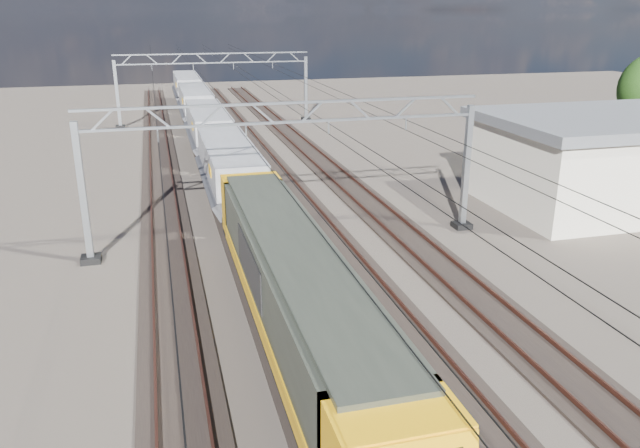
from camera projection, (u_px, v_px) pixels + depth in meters
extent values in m
plane|color=#2A261F|center=(309.00, 275.00, 27.78)|extent=(160.00, 160.00, 0.00)
cube|color=black|center=(171.00, 288.00, 26.31)|extent=(2.60, 140.00, 0.12)
cube|color=brown|center=(153.00, 286.00, 26.09)|extent=(0.08, 140.00, 0.16)
cube|color=brown|center=(188.00, 282.00, 26.43)|extent=(0.08, 140.00, 0.16)
cube|color=black|center=(264.00, 278.00, 27.27)|extent=(2.60, 140.00, 0.12)
cube|color=brown|center=(248.00, 276.00, 27.05)|extent=(0.08, 140.00, 0.16)
cube|color=brown|center=(281.00, 273.00, 27.40)|extent=(0.08, 140.00, 0.16)
cube|color=black|center=(352.00, 269.00, 28.24)|extent=(2.60, 140.00, 0.12)
cube|color=brown|center=(336.00, 267.00, 28.01)|extent=(0.08, 140.00, 0.16)
cube|color=brown|center=(367.00, 264.00, 28.36)|extent=(0.08, 140.00, 0.16)
cube|color=black|center=(433.00, 260.00, 29.20)|extent=(2.60, 140.00, 0.12)
cube|color=brown|center=(419.00, 259.00, 28.98)|extent=(0.08, 140.00, 0.16)
cube|color=brown|center=(447.00, 256.00, 29.32)|extent=(0.08, 140.00, 0.16)
cube|color=#969DA3|center=(83.00, 194.00, 28.07)|extent=(0.30, 0.30, 6.60)
cube|color=#969DA3|center=(466.00, 168.00, 32.65)|extent=(0.30, 0.30, 6.60)
cube|color=black|center=(91.00, 259.00, 29.10)|extent=(0.90, 0.90, 0.30)
cube|color=black|center=(462.00, 225.00, 33.67)|extent=(0.90, 0.90, 0.30)
cube|color=#969DA3|center=(288.00, 103.00, 29.14)|extent=(19.30, 0.18, 0.12)
cube|color=#969DA3|center=(288.00, 122.00, 29.43)|extent=(19.30, 0.18, 0.12)
cube|color=#969DA3|center=(102.00, 120.00, 27.28)|extent=(1.03, 0.10, 0.94)
cube|color=#969DA3|center=(158.00, 118.00, 27.86)|extent=(1.03, 0.10, 0.94)
cube|color=#969DA3|center=(211.00, 116.00, 28.43)|extent=(1.03, 0.10, 0.94)
cube|color=#969DA3|center=(263.00, 114.00, 29.00)|extent=(1.03, 0.10, 0.94)
cube|color=#969DA3|center=(312.00, 112.00, 29.57)|extent=(1.03, 0.10, 0.94)
cube|color=#969DA3|center=(360.00, 110.00, 30.14)|extent=(1.03, 0.10, 0.94)
cube|color=#969DA3|center=(406.00, 108.00, 30.71)|extent=(1.03, 0.10, 0.94)
cube|color=#969DA3|center=(450.00, 106.00, 31.29)|extent=(1.03, 0.10, 0.94)
cube|color=#969DA3|center=(158.00, 135.00, 28.09)|extent=(0.06, 0.06, 0.65)
cube|color=#969DA3|center=(246.00, 131.00, 29.06)|extent=(0.06, 0.06, 0.65)
cube|color=#969DA3|center=(329.00, 127.00, 30.02)|extent=(0.06, 0.06, 0.65)
cube|color=#969DA3|center=(406.00, 123.00, 30.98)|extent=(0.06, 0.06, 0.65)
cube|color=#969DA3|center=(117.00, 95.00, 60.99)|extent=(0.30, 0.30, 6.60)
cube|color=#969DA3|center=(306.00, 89.00, 65.56)|extent=(0.30, 0.30, 6.60)
cube|color=black|center=(121.00, 127.00, 62.01)|extent=(0.90, 0.90, 0.30)
cube|color=black|center=(306.00, 119.00, 66.59)|extent=(0.90, 0.90, 0.30)
cube|color=#969DA3|center=(213.00, 54.00, 62.06)|extent=(19.30, 0.18, 0.12)
cube|color=#969DA3|center=(213.00, 63.00, 62.35)|extent=(19.30, 0.18, 0.12)
cube|color=#969DA3|center=(126.00, 60.00, 60.20)|extent=(1.03, 0.10, 0.94)
cube|color=#969DA3|center=(152.00, 59.00, 60.77)|extent=(1.03, 0.10, 0.94)
cube|color=#969DA3|center=(177.00, 59.00, 61.34)|extent=(1.03, 0.10, 0.94)
cube|color=#969DA3|center=(201.00, 58.00, 61.92)|extent=(1.03, 0.10, 0.94)
cube|color=#969DA3|center=(225.00, 58.00, 62.49)|extent=(1.03, 0.10, 0.94)
cube|color=#969DA3|center=(249.00, 58.00, 63.06)|extent=(1.03, 0.10, 0.94)
cube|color=#969DA3|center=(272.00, 57.00, 63.63)|extent=(1.03, 0.10, 0.94)
cube|color=#969DA3|center=(294.00, 57.00, 64.20)|extent=(1.03, 0.10, 0.94)
cube|color=#969DA3|center=(152.00, 67.00, 61.01)|extent=(0.06, 0.06, 0.65)
cube|color=#969DA3|center=(193.00, 67.00, 61.97)|extent=(0.06, 0.06, 0.65)
cube|color=#969DA3|center=(233.00, 66.00, 62.94)|extent=(0.06, 0.06, 0.65)
cube|color=#969DA3|center=(272.00, 65.00, 63.90)|extent=(0.06, 0.06, 0.65)
cylinder|color=black|center=(157.00, 127.00, 31.86)|extent=(0.03, 140.00, 0.03)
cylinder|color=black|center=(156.00, 117.00, 31.69)|extent=(0.03, 140.00, 0.03)
cylinder|color=black|center=(235.00, 124.00, 32.82)|extent=(0.03, 140.00, 0.03)
cylinder|color=black|center=(235.00, 114.00, 32.66)|extent=(0.03, 140.00, 0.03)
cylinder|color=black|center=(309.00, 120.00, 33.78)|extent=(0.03, 140.00, 0.03)
cylinder|color=black|center=(309.00, 111.00, 33.62)|extent=(0.03, 140.00, 0.03)
cylinder|color=black|center=(378.00, 117.00, 34.75)|extent=(0.03, 140.00, 0.03)
cylinder|color=black|center=(379.00, 108.00, 34.58)|extent=(0.03, 140.00, 0.03)
cube|color=black|center=(263.00, 260.00, 27.38)|extent=(2.20, 3.60, 0.60)
cube|color=black|center=(295.00, 320.00, 21.31)|extent=(2.65, 20.00, 0.25)
cube|color=black|center=(295.00, 330.00, 21.44)|extent=(2.20, 4.50, 0.75)
cube|color=#2A2F27|center=(294.00, 282.00, 20.85)|extent=(2.65, 17.00, 2.60)
cube|color=#F3AA0C|center=(255.00, 314.00, 20.85)|extent=(0.04, 17.00, 0.60)
cube|color=#F3AA0C|center=(332.00, 304.00, 21.50)|extent=(0.04, 17.00, 0.60)
cube|color=black|center=(249.00, 265.00, 21.32)|extent=(0.05, 5.00, 1.40)
cube|color=black|center=(325.00, 258.00, 21.98)|extent=(0.05, 5.00, 1.40)
cube|color=#2A2F27|center=(293.00, 244.00, 20.40)|extent=(2.25, 18.00, 0.15)
cube|color=#F3AA0C|center=(252.00, 204.00, 29.17)|extent=(2.65, 1.80, 2.60)
cube|color=#F3AA0C|center=(249.00, 189.00, 29.88)|extent=(2.60, 0.46, 1.52)
cube|color=black|center=(237.00, 187.00, 29.80)|extent=(0.85, 0.08, 0.75)
cube|color=black|center=(260.00, 185.00, 30.07)|extent=(0.85, 0.08, 0.75)
cylinder|color=black|center=(232.00, 226.00, 30.52)|extent=(0.36, 0.50, 0.36)
cylinder|color=black|center=(266.00, 223.00, 30.93)|extent=(0.36, 0.50, 0.36)
cylinder|color=white|center=(237.00, 215.00, 30.29)|extent=(0.20, 0.08, 0.20)
cylinder|color=white|center=(261.00, 213.00, 30.58)|extent=(0.20, 0.08, 0.20)
cube|color=black|center=(241.00, 215.00, 33.51)|extent=(2.20, 2.60, 0.55)
cube|color=black|center=(223.00, 175.00, 41.74)|extent=(2.20, 2.60, 0.55)
cube|color=black|center=(231.00, 187.00, 37.51)|extent=(2.40, 13.00, 0.20)
cube|color=gray|center=(229.00, 159.00, 36.95)|extent=(2.80, 12.00, 1.80)
cube|color=#414348|center=(214.00, 180.00, 37.13)|extent=(1.48, 12.00, 1.36)
cube|color=#414348|center=(246.00, 178.00, 37.59)|extent=(1.48, 12.00, 1.36)
cube|color=#F3AA0C|center=(210.00, 171.00, 33.83)|extent=(0.04, 1.20, 0.50)
cube|color=black|center=(215.00, 158.00, 46.50)|extent=(2.20, 2.60, 0.55)
cube|color=black|center=(205.00, 135.00, 54.73)|extent=(2.20, 2.60, 0.55)
cube|color=black|center=(209.00, 141.00, 50.50)|extent=(2.40, 13.00, 0.20)
cube|color=gray|center=(208.00, 120.00, 49.94)|extent=(2.80, 12.00, 1.80)
cube|color=#414348|center=(197.00, 136.00, 50.11)|extent=(1.48, 12.00, 1.36)
cube|color=#414348|center=(221.00, 135.00, 50.57)|extent=(1.48, 12.00, 1.36)
cube|color=#F3AA0C|center=(192.00, 126.00, 46.82)|extent=(0.04, 1.20, 0.50)
cube|color=black|center=(200.00, 125.00, 59.48)|extent=(2.20, 2.60, 0.55)
cube|color=black|center=(194.00, 111.00, 67.71)|extent=(2.20, 2.60, 0.55)
cube|color=black|center=(196.00, 114.00, 63.48)|extent=(2.40, 13.00, 0.20)
cube|color=gray|center=(195.00, 97.00, 62.92)|extent=(2.80, 12.00, 1.80)
cube|color=#414348|center=(187.00, 110.00, 63.10)|extent=(1.48, 12.00, 1.36)
cube|color=#414348|center=(206.00, 109.00, 63.56)|extent=(1.48, 12.00, 1.36)
cube|color=#F3AA0C|center=(182.00, 101.00, 59.80)|extent=(0.04, 1.20, 0.50)
cube|color=black|center=(190.00, 105.00, 72.47)|extent=(2.20, 2.60, 0.55)
cube|color=black|center=(186.00, 95.00, 80.70)|extent=(2.20, 2.60, 0.55)
cube|color=black|center=(188.00, 97.00, 76.46)|extent=(2.40, 13.00, 0.20)
cube|color=gray|center=(187.00, 82.00, 75.90)|extent=(2.80, 12.00, 1.80)
cube|color=#414348|center=(180.00, 93.00, 76.08)|extent=(1.48, 12.00, 1.36)
cube|color=#414348|center=(196.00, 93.00, 76.54)|extent=(1.48, 12.00, 1.36)
cube|color=#F3AA0C|center=(176.00, 85.00, 72.79)|extent=(0.04, 1.20, 0.50)
cube|color=silver|center=(637.00, 163.00, 37.78)|extent=(18.00, 10.00, 4.80)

